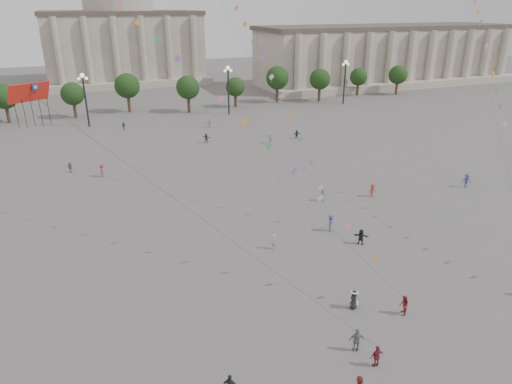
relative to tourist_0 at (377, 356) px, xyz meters
name	(u,v)px	position (x,y,z in m)	size (l,w,h in m)	color
ground	(331,304)	(0.81, 7.29, -0.85)	(360.00, 360.00, 0.00)	#5E5C59
hall_east	(387,55)	(75.81, 101.18, 7.58)	(84.00, 26.22, 17.20)	gray
hall_central	(122,34)	(0.81, 136.51, 13.38)	(48.30, 34.30, 35.50)	gray
tree_row	(154,89)	(0.81, 85.29, 4.54)	(137.12, 5.12, 8.00)	#35291A
lamp_post_mid_west	(84,90)	(-14.19, 77.29, 6.50)	(2.00, 0.90, 10.65)	#262628
lamp_post_mid_east	(228,81)	(15.81, 77.29, 6.50)	(2.00, 0.90, 10.65)	#262628
lamp_post_far_east	(345,74)	(45.81, 77.29, 6.50)	(2.00, 0.90, 10.65)	#262628
person_crowd_0	(124,126)	(-8.03, 71.75, 0.00)	(1.00, 0.41, 1.70)	navy
person_crowd_3	(361,237)	(8.89, 15.05, -0.01)	(1.55, 0.49, 1.67)	black
person_crowd_4	(209,123)	(8.35, 67.59, 0.06)	(1.69, 0.54, 1.82)	#B0B1AC
person_crowd_6	(323,195)	(10.87, 26.34, -0.04)	(1.05, 0.60, 1.63)	slate
person_crowd_7	(270,138)	(15.03, 52.22, 0.12)	(1.80, 0.57, 1.94)	silver
person_crowd_8	(372,190)	(17.45, 25.10, 0.02)	(1.13, 0.65, 1.75)	#993729
person_crowd_9	(297,134)	(20.96, 53.62, -0.08)	(1.43, 0.45, 1.54)	black
person_crowd_12	(206,138)	(4.61, 57.01, 0.05)	(1.67, 0.53, 1.80)	#57575B
person_crowd_13	(274,241)	(0.15, 17.49, -0.01)	(0.61, 0.40, 1.68)	#B7B8B4
person_crowd_14	(466,181)	(31.17, 23.06, 0.12)	(1.25, 0.72, 1.94)	#36417B
person_crowd_16	(70,167)	(-18.44, 49.67, -0.06)	(0.92, 0.38, 1.57)	#595A5E
person_crowd_17	(102,171)	(-14.16, 45.91, 0.10)	(1.22, 0.70, 1.89)	#9D2A44
tourist_0	(377,356)	(0.00, 0.00, 0.00)	(1.00, 0.41, 1.70)	maroon
tourist_3	(357,340)	(-0.43, 1.80, 0.10)	(1.11, 0.46, 1.90)	slate
kite_flyer_0	(404,305)	(5.39, 3.91, 0.01)	(0.83, 0.65, 1.72)	maroon
kite_flyer_1	(331,223)	(7.52, 18.76, 0.10)	(1.23, 0.71, 1.90)	#36427A
hat_person	(354,299)	(2.16, 6.10, 0.04)	(0.98, 0.85, 1.70)	black
dragon_kite	(38,110)	(-18.56, 7.35, 16.99)	(10.53, 4.50, 26.57)	red
kite_train_east	(478,22)	(34.06, 28.46, 20.04)	(32.54, 49.50, 70.27)	#3F3F3F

